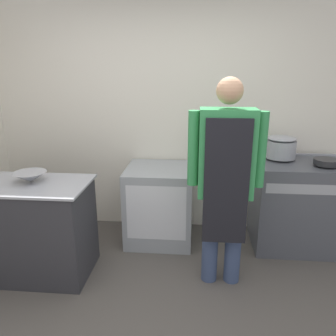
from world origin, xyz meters
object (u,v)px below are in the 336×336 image
at_px(fridge_unit, 160,204).
at_px(person_cook, 226,173).
at_px(mixing_bowl, 30,177).
at_px(stove, 297,205).
at_px(saute_pan, 326,162).
at_px(stock_pot, 281,147).

relative_size(fridge_unit, person_cook, 0.46).
bearing_deg(mixing_bowl, stove, 14.95).
distance_m(stove, saute_pan, 0.55).
bearing_deg(stove, fridge_unit, 179.48).
height_order(stove, saute_pan, saute_pan).
distance_m(person_cook, stock_pot, 1.04).
bearing_deg(fridge_unit, stove, -0.52).
distance_m(fridge_unit, mixing_bowl, 1.37).
xyz_separation_m(stove, saute_pan, (0.18, -0.11, 0.51)).
distance_m(fridge_unit, stock_pot, 1.42).
height_order(fridge_unit, mixing_bowl, mixing_bowl).
relative_size(fridge_unit, mixing_bowl, 2.89).
distance_m(mixing_bowl, stock_pot, 2.46).
bearing_deg(stove, person_cook, -139.92).
xyz_separation_m(stock_pot, saute_pan, (0.38, -0.23, -0.09)).
relative_size(stove, person_cook, 0.53).
distance_m(person_cook, saute_pan, 1.18).
xyz_separation_m(fridge_unit, mixing_bowl, (-1.07, -0.69, 0.51)).
xyz_separation_m(mixing_bowl, saute_pan, (2.71, 0.56, 0.05)).
distance_m(fridge_unit, person_cook, 1.13).
relative_size(person_cook, stock_pot, 5.85).
distance_m(stove, fridge_unit, 1.46).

